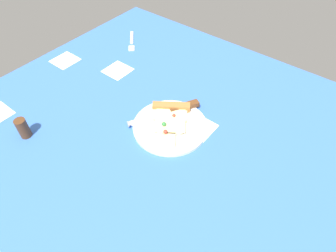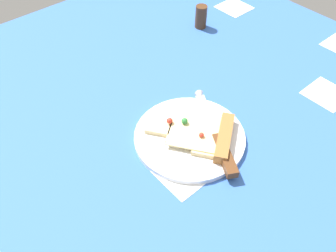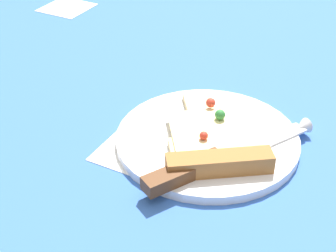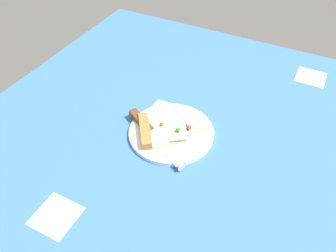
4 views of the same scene
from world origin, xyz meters
TOP-DOWN VIEW (x-y plane):
  - ground_plane at (0.03, 0.00)cm, footprint 123.12×123.12cm
  - plate at (-2.77, -6.97)cm, footprint 22.79×22.79cm
  - pizza_slice at (-1.27, -9.05)cm, footprint 16.39×18.72cm
  - knife at (0.52, -11.59)cm, footprint 13.55×21.97cm

SIDE VIEW (x-z plane):
  - ground_plane at x=0.03cm, z-range -3.00..0.00cm
  - plate at x=-2.77cm, z-range 0.00..1.15cm
  - knife at x=0.52cm, z-range 0.53..2.98cm
  - pizza_slice at x=-1.27cm, z-range 0.64..3.26cm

